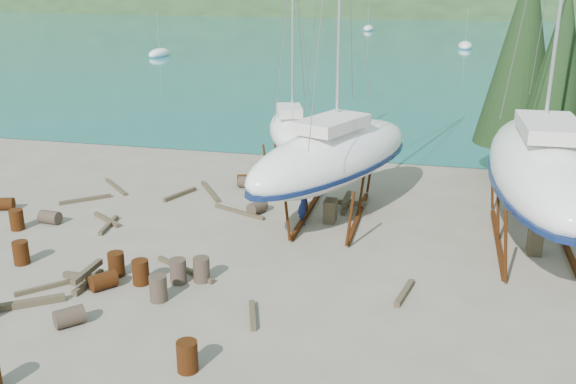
% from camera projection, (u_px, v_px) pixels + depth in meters
% --- Properties ---
extents(ground, '(600.00, 600.00, 0.00)m').
position_uv_depth(ground, '(230.00, 263.00, 23.84)').
color(ground, '#6C6455').
rests_on(ground, ground).
extents(far_house_left, '(6.60, 5.60, 5.60)m').
position_uv_depth(far_house_left, '(240.00, 0.00, 211.32)').
color(far_house_left, beige).
rests_on(far_house_left, ground).
extents(far_house_center, '(6.60, 5.60, 5.60)m').
position_uv_depth(far_house_center, '(361.00, 1.00, 202.42)').
color(far_house_center, beige).
rests_on(far_house_center, ground).
extents(far_house_right, '(6.60, 5.60, 5.60)m').
position_uv_depth(far_house_right, '(528.00, 2.00, 191.29)').
color(far_house_right, beige).
rests_on(far_house_right, ground).
extents(cypress_near_right, '(3.60, 3.60, 10.00)m').
position_uv_depth(cypress_near_right, '(559.00, 73.00, 30.27)').
color(cypress_near_right, black).
rests_on(cypress_near_right, ground).
extents(cypress_back_left, '(4.14, 4.14, 11.50)m').
position_uv_depth(cypress_back_left, '(523.00, 49.00, 32.17)').
color(cypress_back_left, black).
rests_on(cypress_back_left, ground).
extents(moored_boat_left, '(2.00, 5.00, 6.05)m').
position_uv_depth(moored_boat_left, '(159.00, 54.00, 85.67)').
color(moored_boat_left, white).
rests_on(moored_boat_left, ground).
extents(moored_boat_mid, '(2.00, 5.00, 6.05)m').
position_uv_depth(moored_boat_mid, '(465.00, 46.00, 95.20)').
color(moored_boat_mid, white).
rests_on(moored_boat_mid, ground).
extents(moored_boat_far, '(2.00, 5.00, 6.05)m').
position_uv_depth(moored_boat_far, '(368.00, 29.00, 126.85)').
color(moored_boat_far, white).
rests_on(moored_boat_far, ground).
extents(large_sailboat_near, '(7.42, 11.56, 17.62)m').
position_uv_depth(large_sailboat_near, '(334.00, 156.00, 27.50)').
color(large_sailboat_near, white).
rests_on(large_sailboat_near, ground).
extents(large_sailboat_far, '(4.01, 12.72, 19.96)m').
position_uv_depth(large_sailboat_far, '(542.00, 168.00, 24.26)').
color(large_sailboat_far, white).
rests_on(large_sailboat_far, ground).
extents(small_sailboat_shore, '(4.55, 7.86, 11.98)m').
position_uv_depth(small_sailboat_shore, '(291.00, 130.00, 35.90)').
color(small_sailboat_shore, white).
rests_on(small_sailboat_shore, ground).
extents(worker, '(0.55, 0.72, 1.77)m').
position_uv_depth(worker, '(303.00, 204.00, 27.42)').
color(worker, '#121D4F').
rests_on(worker, ground).
extents(drum_1, '(1.02, 1.04, 0.58)m').
position_uv_depth(drum_1, '(69.00, 317.00, 19.52)').
color(drum_1, '#2D2823').
rests_on(drum_1, ground).
extents(drum_2, '(1.02, 0.83, 0.58)m').
position_uv_depth(drum_2, '(4.00, 204.00, 29.22)').
color(drum_2, '#50290D').
rests_on(drum_2, ground).
extents(drum_4, '(1.01, 0.80, 0.58)m').
position_uv_depth(drum_4, '(246.00, 180.00, 32.66)').
color(drum_4, '#50290D').
rests_on(drum_4, ground).
extents(drum_5, '(0.58, 0.58, 0.88)m').
position_uv_depth(drum_5, '(158.00, 288.00, 20.97)').
color(drum_5, '#2D2823').
rests_on(drum_5, ground).
extents(drum_7, '(0.58, 0.58, 0.88)m').
position_uv_depth(drum_7, '(187.00, 356.00, 17.22)').
color(drum_7, '#50290D').
rests_on(drum_7, ground).
extents(drum_8, '(0.58, 0.58, 0.88)m').
position_uv_depth(drum_8, '(17.00, 220.00, 26.91)').
color(drum_8, '#50290D').
rests_on(drum_8, ground).
extents(drum_9, '(0.89, 0.60, 0.58)m').
position_uv_depth(drum_9, '(247.00, 182.00, 32.29)').
color(drum_9, '#2D2823').
rests_on(drum_9, ground).
extents(drum_10, '(0.58, 0.58, 0.88)m').
position_uv_depth(drum_10, '(141.00, 272.00, 22.13)').
color(drum_10, '#50290D').
rests_on(drum_10, ground).
extents(drum_11, '(0.89, 1.04, 0.58)m').
position_uv_depth(drum_11, '(257.00, 207.00, 28.79)').
color(drum_11, '#2D2823').
rests_on(drum_11, ground).
extents(drum_12, '(1.00, 1.05, 0.58)m').
position_uv_depth(drum_12, '(103.00, 281.00, 21.82)').
color(drum_12, '#50290D').
rests_on(drum_12, ground).
extents(drum_13, '(0.58, 0.58, 0.88)m').
position_uv_depth(drum_13, '(21.00, 253.00, 23.68)').
color(drum_13, '#50290D').
rests_on(drum_13, ground).
extents(drum_14, '(0.58, 0.58, 0.88)m').
position_uv_depth(drum_14, '(116.00, 264.00, 22.74)').
color(drum_14, '#50290D').
rests_on(drum_14, ground).
extents(drum_15, '(0.92, 0.65, 0.58)m').
position_uv_depth(drum_15, '(50.00, 217.00, 27.59)').
color(drum_15, '#2D2823').
rests_on(drum_15, ground).
extents(drum_16, '(0.58, 0.58, 0.88)m').
position_uv_depth(drum_16, '(178.00, 271.00, 22.20)').
color(drum_16, '#2D2823').
rests_on(drum_16, ground).
extents(drum_17, '(0.58, 0.58, 0.88)m').
position_uv_depth(drum_17, '(202.00, 270.00, 22.32)').
color(drum_17, '#2D2823').
rests_on(drum_17, ground).
extents(timber_1, '(0.57, 1.88, 0.19)m').
position_uv_depth(timber_1, '(405.00, 293.00, 21.41)').
color(timber_1, brown).
rests_on(timber_1, ground).
extents(timber_3, '(1.85, 1.94, 0.15)m').
position_uv_depth(timber_3, '(53.00, 285.00, 21.98)').
color(timber_3, brown).
rests_on(timber_3, ground).
extents(timber_4, '(1.80, 1.28, 0.17)m').
position_uv_depth(timber_4, '(107.00, 220.00, 27.90)').
color(timber_4, brown).
rests_on(timber_4, ground).
extents(timber_5, '(2.70, 1.57, 0.16)m').
position_uv_depth(timber_5, '(185.00, 269.00, 23.16)').
color(timber_5, brown).
rests_on(timber_5, ground).
extents(timber_6, '(1.83, 1.39, 0.19)m').
position_uv_depth(timber_6, '(269.00, 167.00, 35.59)').
color(timber_6, brown).
rests_on(timber_6, ground).
extents(timber_7, '(0.70, 1.66, 0.17)m').
position_uv_depth(timber_7, '(253.00, 315.00, 20.02)').
color(timber_7, brown).
rests_on(timber_7, ground).
extents(timber_8, '(0.95, 2.07, 0.19)m').
position_uv_depth(timber_8, '(180.00, 194.00, 31.10)').
color(timber_8, brown).
rests_on(timber_8, ground).
extents(timber_9, '(1.21, 2.14, 0.15)m').
position_uv_depth(timber_9, '(262.00, 178.00, 33.72)').
color(timber_9, brown).
rests_on(timber_9, ground).
extents(timber_10, '(1.90, 2.72, 0.16)m').
position_uv_depth(timber_10, '(210.00, 191.00, 31.61)').
color(timber_10, brown).
rests_on(timber_10, ground).
extents(timber_11, '(2.67, 1.28, 0.15)m').
position_uv_depth(timber_11, '(239.00, 212.00, 28.83)').
color(timber_11, brown).
rests_on(timber_11, ground).
extents(timber_12, '(0.45, 1.99, 0.17)m').
position_uv_depth(timber_12, '(109.00, 225.00, 27.28)').
color(timber_12, brown).
rests_on(timber_12, ground).
extents(timber_15, '(2.19, 2.10, 0.15)m').
position_uv_depth(timber_15, '(116.00, 187.00, 32.30)').
color(timber_15, brown).
rests_on(timber_15, ground).
extents(timber_16, '(2.26, 1.70, 0.23)m').
position_uv_depth(timber_16, '(23.00, 304.00, 20.64)').
color(timber_16, brown).
rests_on(timber_16, ground).
extents(timber_17, '(1.90, 1.75, 0.16)m').
position_uv_depth(timber_17, '(85.00, 199.00, 30.44)').
color(timber_17, brown).
rests_on(timber_17, ground).
extents(timber_pile_fore, '(1.80, 1.80, 0.60)m').
position_uv_depth(timber_pile_fore, '(88.00, 277.00, 22.08)').
color(timber_pile_fore, brown).
rests_on(timber_pile_fore, ground).
extents(timber_pile_aft, '(1.80, 1.80, 0.60)m').
position_uv_depth(timber_pile_aft, '(346.00, 203.00, 29.34)').
color(timber_pile_aft, brown).
rests_on(timber_pile_aft, ground).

